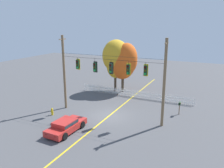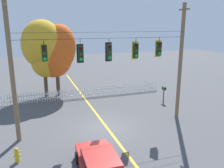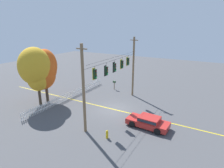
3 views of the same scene
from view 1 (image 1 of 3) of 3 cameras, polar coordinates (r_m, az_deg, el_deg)
name	(u,v)px [view 1 (image 1 of 3)]	position (r m, az deg, el deg)	size (l,w,h in m)	color
ground	(109,116)	(24.65, -0.67, -7.90)	(80.00, 80.00, 0.00)	#4C4C4F
lane_centerline_stripe	(109,116)	(24.65, -0.67, -7.89)	(0.16, 36.00, 0.01)	gold
signal_support_span	(109,77)	(23.33, -0.71, 1.75)	(11.51, 1.10, 8.32)	brown
traffic_signal_westbound_side	(78,64)	(24.99, -8.52, 4.87)	(0.43, 0.38, 1.37)	black
traffic_signal_northbound_primary	(95,67)	(23.91, -4.25, 4.23)	(0.43, 0.38, 1.48)	black
traffic_signal_southbound_primary	(111,68)	(23.06, -0.26, 3.96)	(0.43, 0.38, 1.48)	black
traffic_signal_northbound_secondary	(128,69)	(22.33, 4.05, 3.64)	(0.43, 0.38, 1.43)	black
traffic_signal_eastbound_side	(146,70)	(21.76, 8.34, 3.38)	(0.43, 0.38, 1.36)	black
white_picket_fence	(134,94)	(30.55, 5.50, -2.39)	(15.37, 0.06, 0.99)	white
autumn_maple_near_fence	(117,59)	(32.71, 1.18, 6.24)	(3.95, 3.69, 7.34)	#473828
autumn_maple_mid	(124,62)	(32.47, 2.88, 5.56)	(4.20, 3.61, 6.93)	#473828
parked_car	(66,126)	(21.44, -11.38, -10.09)	(2.03, 4.23, 1.15)	red
fire_hydrant	(52,112)	(25.52, -14.66, -6.65)	(0.38, 0.22, 0.80)	gold
roadside_mailbox	(180,104)	(25.63, 16.47, -4.87)	(0.25, 0.44, 1.41)	brown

